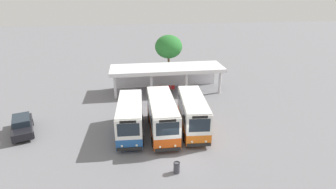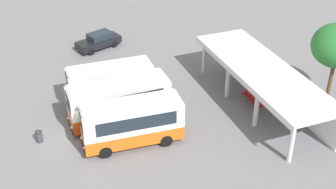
{
  "view_description": "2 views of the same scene",
  "coord_description": "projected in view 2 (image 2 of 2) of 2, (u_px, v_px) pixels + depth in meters",
  "views": [
    {
      "loc": [
        -3.42,
        -18.05,
        13.01
      ],
      "look_at": [
        0.36,
        8.59,
        2.25
      ],
      "focal_mm": 28.26,
      "sensor_mm": 36.0,
      "label": 1
    },
    {
      "loc": [
        28.24,
        -3.09,
        20.64
      ],
      "look_at": [
        -0.96,
        8.45,
        1.43
      ],
      "focal_mm": 49.72,
      "sensor_mm": 36.0,
      "label": 2
    }
  ],
  "objects": [
    {
      "name": "waiting_chair_second_from_end",
      "position": [
        250.0,
        96.0,
        38.4
      ],
      "size": [
        0.44,
        0.44,
        0.86
      ],
      "color": "slate",
      "rests_on": "ground"
    },
    {
      "name": "waiting_chair_fifth_seat",
      "position": [
        259.0,
        106.0,
        37.04
      ],
      "size": [
        0.44,
        0.44,
        0.86
      ],
      "color": "slate",
      "rests_on": "ground"
    },
    {
      "name": "city_bus_middle_cream",
      "position": [
        132.0,
        122.0,
        32.81
      ],
      "size": [
        2.72,
        7.34,
        3.41
      ],
      "color": "black",
      "rests_on": "ground"
    },
    {
      "name": "waiting_chair_middle_seat",
      "position": [
        252.0,
        99.0,
        37.94
      ],
      "size": [
        0.44,
        0.44,
        0.86
      ],
      "color": "slate",
      "rests_on": "ground"
    },
    {
      "name": "ground_plane",
      "position": [
        66.0,
        140.0,
        34.14
      ],
      "size": [
        180.0,
        180.0,
        0.0
      ],
      "primitive_type": "plane",
      "color": "slate"
    },
    {
      "name": "waiting_chair_end_by_column",
      "position": [
        245.0,
        93.0,
        38.81
      ],
      "size": [
        0.44,
        0.44,
        0.86
      ],
      "color": "slate",
      "rests_on": "ground"
    },
    {
      "name": "city_bus_second_in_row",
      "position": [
        119.0,
        101.0,
        35.17
      ],
      "size": [
        2.45,
        7.76,
        3.44
      ],
      "color": "black",
      "rests_on": "ground"
    },
    {
      "name": "terminal_canopy",
      "position": [
        268.0,
        77.0,
        36.91
      ],
      "size": [
        15.0,
        4.61,
        3.4
      ],
      "color": "silver",
      "rests_on": "ground"
    },
    {
      "name": "litter_bin_apron",
      "position": [
        39.0,
        137.0,
        33.7
      ],
      "size": [
        0.49,
        0.49,
        0.9
      ],
      "color": "#3F3F47",
      "rests_on": "ground"
    },
    {
      "name": "city_bus_nearest_orange",
      "position": [
        110.0,
        83.0,
        37.65
      ],
      "size": [
        2.58,
        7.04,
        3.29
      ],
      "color": "black",
      "rests_on": "ground"
    },
    {
      "name": "parked_car_flank",
      "position": [
        99.0,
        41.0,
        46.87
      ],
      "size": [
        3.11,
        4.84,
        1.62
      ],
      "color": "black",
      "rests_on": "ground"
    },
    {
      "name": "waiting_chair_fourth_seat",
      "position": [
        256.0,
        103.0,
        37.5
      ],
      "size": [
        0.44,
        0.44,
        0.86
      ],
      "color": "slate",
      "rests_on": "ground"
    }
  ]
}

